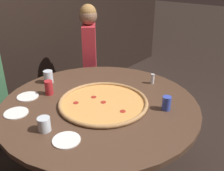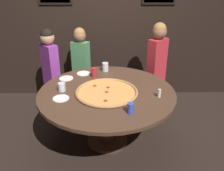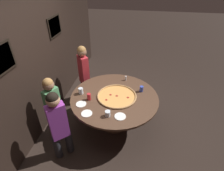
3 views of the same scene
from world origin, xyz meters
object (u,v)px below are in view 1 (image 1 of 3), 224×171
at_px(dining_table, 100,115).
at_px(condiment_shaker, 152,79).
at_px(giant_pizza, 103,102).
at_px(drink_cup_front_edge, 49,88).
at_px(drink_cup_beside_pizza, 44,124).
at_px(diner_centre_back, 90,55).
at_px(white_plate_right_side, 16,113).
at_px(white_plate_near_front, 28,96).
at_px(drink_cup_centre_back, 48,77).
at_px(white_plate_beside_cup, 66,140).
at_px(drink_cup_far_left, 167,103).

relative_size(dining_table, condiment_shaker, 16.94).
distance_m(giant_pizza, drink_cup_front_edge, 0.52).
bearing_deg(drink_cup_front_edge, drink_cup_beside_pizza, -130.99).
distance_m(drink_cup_beside_pizza, diner_centre_back, 1.51).
bearing_deg(white_plate_right_side, white_plate_near_front, 38.08).
xyz_separation_m(dining_table, drink_cup_centre_back, (-0.03, 0.64, 0.18)).
bearing_deg(drink_cup_beside_pizza, white_plate_beside_cup, -84.18).
bearing_deg(drink_cup_far_left, diner_centre_back, 69.47).
xyz_separation_m(giant_pizza, diner_centre_back, (0.74, 0.88, 0.03)).
bearing_deg(drink_cup_front_edge, diner_centre_back, 23.21).
xyz_separation_m(drink_cup_front_edge, drink_cup_beside_pizza, (-0.36, -0.42, -0.01)).
bearing_deg(giant_pizza, drink_cup_front_edge, 109.84).
bearing_deg(dining_table, diner_centre_back, 48.30).
relative_size(drink_cup_far_left, condiment_shaker, 1.17).
distance_m(drink_cup_centre_back, white_plate_beside_cup, 0.96).
xyz_separation_m(dining_table, drink_cup_beside_pizza, (-0.54, 0.02, 0.17)).
bearing_deg(diner_centre_back, giant_pizza, 8.00).
xyz_separation_m(dining_table, drink_cup_front_edge, (-0.18, 0.44, 0.19)).
relative_size(drink_cup_far_left, white_plate_near_front, 0.62).
bearing_deg(drink_cup_centre_back, giant_pizza, -87.91).
bearing_deg(condiment_shaker, drink_cup_far_left, -136.03).
xyz_separation_m(drink_cup_centre_back, condiment_shaker, (0.63, -0.79, -0.01)).
height_order(drink_cup_centre_back, diner_centre_back, diner_centre_back).
bearing_deg(white_plate_near_front, drink_cup_beside_pizza, -111.76).
height_order(white_plate_beside_cup, condiment_shaker, condiment_shaker).
distance_m(drink_cup_far_left, condiment_shaker, 0.49).
xyz_separation_m(drink_cup_front_edge, diner_centre_back, (0.92, 0.39, -0.02)).
distance_m(giant_pizza, diner_centre_back, 1.15).
height_order(white_plate_right_side, condiment_shaker, condiment_shaker).
xyz_separation_m(white_plate_right_side, white_plate_beside_cup, (0.03, -0.55, 0.00)).
bearing_deg(condiment_shaker, giant_pizza, 170.39).
bearing_deg(dining_table, drink_cup_beside_pizza, 177.62).
bearing_deg(condiment_shaker, dining_table, 166.36).
bearing_deg(white_plate_near_front, dining_table, -58.74).
bearing_deg(drink_cup_beside_pizza, diner_centre_back, 32.34).
bearing_deg(drink_cup_far_left, giant_pizza, 119.29).
bearing_deg(white_plate_near_front, drink_cup_far_left, -60.74).
relative_size(giant_pizza, white_plate_right_side, 4.01).
relative_size(giant_pizza, white_plate_beside_cup, 3.99).
height_order(dining_table, drink_cup_front_edge, drink_cup_front_edge).
xyz_separation_m(drink_cup_front_edge, drink_cup_far_left, (0.42, -0.93, -0.01)).
height_order(giant_pizza, diner_centre_back, diner_centre_back).
height_order(drink_cup_front_edge, drink_cup_beside_pizza, drink_cup_front_edge).
relative_size(drink_cup_centre_back, condiment_shaker, 1.26).
bearing_deg(diner_centre_back, drink_cup_beside_pizza, -9.36).
distance_m(drink_cup_centre_back, white_plate_right_side, 0.58).
relative_size(white_plate_right_side, condiment_shaker, 1.90).
relative_size(white_plate_beside_cup, condiment_shaker, 1.92).
height_order(drink_cup_front_edge, drink_cup_centre_back, drink_cup_front_edge).
bearing_deg(giant_pizza, drink_cup_centre_back, 92.09).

